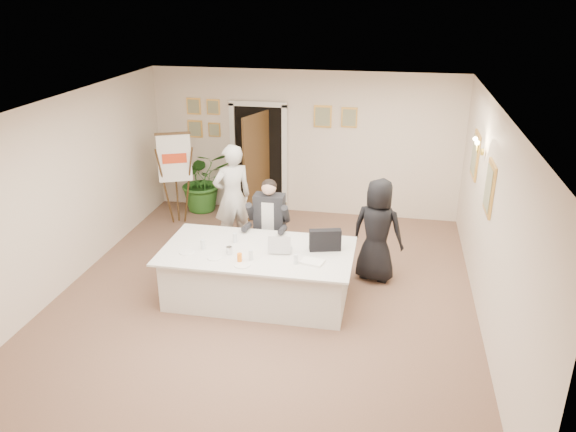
# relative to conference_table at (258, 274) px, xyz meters

# --- Properties ---
(floor) EXTENTS (7.00, 7.00, 0.00)m
(floor) POSITION_rel_conference_table_xyz_m (0.09, 0.03, -0.39)
(floor) COLOR brown
(floor) RESTS_ON ground
(ceiling) EXTENTS (6.00, 7.00, 0.02)m
(ceiling) POSITION_rel_conference_table_xyz_m (0.09, 0.03, 2.41)
(ceiling) COLOR white
(ceiling) RESTS_ON wall_back
(wall_back) EXTENTS (6.00, 0.10, 2.80)m
(wall_back) POSITION_rel_conference_table_xyz_m (0.09, 3.53, 1.01)
(wall_back) COLOR beige
(wall_back) RESTS_ON floor
(wall_front) EXTENTS (6.00, 0.10, 2.80)m
(wall_front) POSITION_rel_conference_table_xyz_m (0.09, -3.47, 1.01)
(wall_front) COLOR beige
(wall_front) RESTS_ON floor
(wall_left) EXTENTS (0.10, 7.00, 2.80)m
(wall_left) POSITION_rel_conference_table_xyz_m (-2.91, 0.03, 1.01)
(wall_left) COLOR beige
(wall_left) RESTS_ON floor
(wall_right) EXTENTS (0.10, 7.00, 2.80)m
(wall_right) POSITION_rel_conference_table_xyz_m (3.09, 0.03, 1.01)
(wall_right) COLOR beige
(wall_right) RESTS_ON floor
(doorway) EXTENTS (1.14, 0.86, 2.20)m
(doorway) POSITION_rel_conference_table_xyz_m (-0.80, 3.36, 0.65)
(doorway) COLOR black
(doorway) RESTS_ON floor
(pictures_back_wall) EXTENTS (3.40, 0.06, 0.80)m
(pictures_back_wall) POSITION_rel_conference_table_xyz_m (-0.71, 3.50, 1.46)
(pictures_back_wall) COLOR #E4B14E
(pictures_back_wall) RESTS_ON wall_back
(pictures_right_wall) EXTENTS (0.06, 2.20, 0.80)m
(pictures_right_wall) POSITION_rel_conference_table_xyz_m (3.06, 1.23, 1.36)
(pictures_right_wall) COLOR #E4B14E
(pictures_right_wall) RESTS_ON wall_right
(wall_sconce) EXTENTS (0.20, 0.30, 0.24)m
(wall_sconce) POSITION_rel_conference_table_xyz_m (2.99, 1.23, 1.71)
(wall_sconce) COLOR gold
(wall_sconce) RESTS_ON wall_right
(conference_table) EXTENTS (2.70, 1.44, 0.78)m
(conference_table) POSITION_rel_conference_table_xyz_m (0.00, 0.00, 0.00)
(conference_table) COLOR silver
(conference_table) RESTS_ON floor
(seated_man) EXTENTS (0.77, 0.81, 1.51)m
(seated_man) POSITION_rel_conference_table_xyz_m (-0.05, 0.97, 0.36)
(seated_man) COLOR black
(seated_man) RESTS_ON floor
(flip_chart) EXTENTS (0.63, 0.50, 1.75)m
(flip_chart) POSITION_rel_conference_table_xyz_m (-2.16, 2.46, 0.42)
(flip_chart) COLOR #3B2A12
(flip_chart) RESTS_ON floor
(standing_man) EXTENTS (0.80, 0.75, 1.84)m
(standing_man) POSITION_rel_conference_table_xyz_m (-0.83, 1.63, 0.53)
(standing_man) COLOR silver
(standing_man) RESTS_ON floor
(standing_woman) EXTENTS (0.90, 0.71, 1.62)m
(standing_woman) POSITION_rel_conference_table_xyz_m (1.63, 0.93, 0.41)
(standing_woman) COLOR black
(standing_woman) RESTS_ON floor
(potted_palm) EXTENTS (1.41, 1.33, 1.25)m
(potted_palm) POSITION_rel_conference_table_xyz_m (-1.91, 3.23, 0.23)
(potted_palm) COLOR #296220
(potted_palm) RESTS_ON floor
(laptop) EXTENTS (0.35, 0.38, 0.28)m
(laptop) POSITION_rel_conference_table_xyz_m (0.33, 0.05, 0.52)
(laptop) COLOR #B7BABC
(laptop) RESTS_ON conference_table
(laptop_bag) EXTENTS (0.46, 0.23, 0.31)m
(laptop_bag) POSITION_rel_conference_table_xyz_m (0.93, 0.17, 0.54)
(laptop_bag) COLOR black
(laptop_bag) RESTS_ON conference_table
(paper_stack) EXTENTS (0.34, 0.28, 0.03)m
(paper_stack) POSITION_rel_conference_table_xyz_m (0.82, -0.25, 0.40)
(paper_stack) COLOR white
(paper_stack) RESTS_ON conference_table
(plate_left) EXTENTS (0.26, 0.26, 0.01)m
(plate_left) POSITION_rel_conference_table_xyz_m (-0.96, -0.27, 0.39)
(plate_left) COLOR white
(plate_left) RESTS_ON conference_table
(plate_mid) EXTENTS (0.21, 0.21, 0.01)m
(plate_mid) POSITION_rel_conference_table_xyz_m (-0.51, -0.36, 0.39)
(plate_mid) COLOR white
(plate_mid) RESTS_ON conference_table
(plate_near) EXTENTS (0.28, 0.28, 0.01)m
(plate_near) POSITION_rel_conference_table_xyz_m (-0.09, -0.49, 0.39)
(plate_near) COLOR white
(plate_near) RESTS_ON conference_table
(glass_a) EXTENTS (0.07, 0.07, 0.14)m
(glass_a) POSITION_rel_conference_table_xyz_m (-0.77, -0.10, 0.45)
(glass_a) COLOR silver
(glass_a) RESTS_ON conference_table
(glass_b) EXTENTS (0.07, 0.07, 0.14)m
(glass_b) POSITION_rel_conference_table_xyz_m (-0.01, -0.32, 0.45)
(glass_b) COLOR silver
(glass_b) RESTS_ON conference_table
(glass_c) EXTENTS (0.08, 0.08, 0.14)m
(glass_c) POSITION_rel_conference_table_xyz_m (0.61, -0.32, 0.45)
(glass_c) COLOR silver
(glass_c) RESTS_ON conference_table
(glass_d) EXTENTS (0.08, 0.08, 0.14)m
(glass_d) POSITION_rel_conference_table_xyz_m (-0.38, 0.19, 0.45)
(glass_d) COLOR silver
(glass_d) RESTS_ON conference_table
(oj_glass) EXTENTS (0.07, 0.07, 0.13)m
(oj_glass) POSITION_rel_conference_table_xyz_m (-0.14, -0.41, 0.45)
(oj_glass) COLOR orange
(oj_glass) RESTS_ON conference_table
(steel_jug) EXTENTS (0.10, 0.10, 0.11)m
(steel_jug) POSITION_rel_conference_table_xyz_m (-0.35, -0.20, 0.44)
(steel_jug) COLOR silver
(steel_jug) RESTS_ON conference_table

